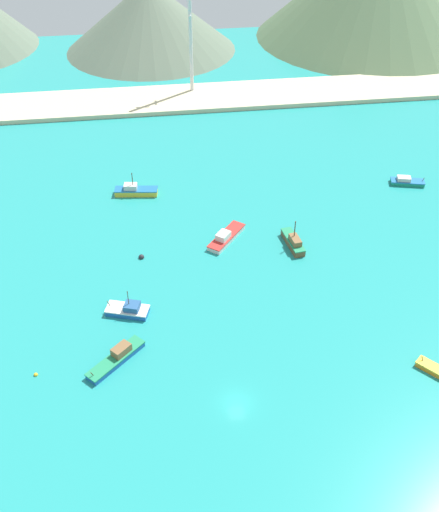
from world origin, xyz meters
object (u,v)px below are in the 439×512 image
(fishing_boat_1, at_px, (128,310))
(fishing_boat_6, at_px, (117,358))
(buoy_1, at_px, (36,375))
(fishing_boat_0, at_px, (407,181))
(fishing_boat_3, at_px, (135,191))
(radio_tower, at_px, (190,30))
(fishing_boat_4, at_px, (226,237))
(fishing_boat_2, at_px, (293,242))
(buoy_0, at_px, (141,257))

(fishing_boat_1, bearing_deg, fishing_boat_6, -100.43)
(fishing_boat_1, distance_m, buoy_1, 18.53)
(fishing_boat_0, bearing_deg, fishing_boat_3, 176.17)
(fishing_boat_1, distance_m, fishing_boat_3, 37.76)
(fishing_boat_0, xyz_separation_m, fishing_boat_1, (-62.93, -33.64, 0.11))
(radio_tower, bearing_deg, fishing_boat_4, -90.50)
(fishing_boat_4, bearing_deg, fishing_boat_1, -136.64)
(fishing_boat_1, relative_size, fishing_boat_6, 0.83)
(fishing_boat_2, bearing_deg, fishing_boat_1, -155.50)
(fishing_boat_1, xyz_separation_m, fishing_boat_6, (-1.94, -10.56, -0.03))
(fishing_boat_1, bearing_deg, fishing_boat_3, 86.74)
(fishing_boat_1, bearing_deg, radio_tower, 77.51)
(fishing_boat_4, bearing_deg, buoy_0, -168.34)
(fishing_boat_2, distance_m, fishing_boat_3, 37.84)
(fishing_boat_6, xyz_separation_m, radio_tower, (21.98, 101.02, 17.55))
(fishing_boat_2, xyz_separation_m, fishing_boat_3, (-30.01, 23.05, -0.06))
(buoy_0, bearing_deg, radio_tower, 77.04)
(fishing_boat_2, distance_m, buoy_0, 29.54)
(fishing_boat_4, xyz_separation_m, fishing_boat_6, (-21.35, -28.88, 0.00))
(fishing_boat_1, height_order, fishing_boat_4, fishing_boat_1)
(fishing_boat_1, bearing_deg, fishing_boat_2, 24.50)
(buoy_1, xyz_separation_m, radio_tower, (34.34, 102.22, 18.20))
(fishing_boat_1, xyz_separation_m, radio_tower, (20.04, 90.46, 17.52))
(fishing_boat_6, bearing_deg, radio_tower, 77.72)
(fishing_boat_0, xyz_separation_m, buoy_0, (-60.29, -18.77, -0.49))
(fishing_boat_6, xyz_separation_m, buoy_1, (-12.36, -1.20, -0.65))
(buoy_0, bearing_deg, fishing_boat_4, 11.66)
(fishing_boat_6, bearing_deg, buoy_0, 79.79)
(fishing_boat_0, bearing_deg, fishing_boat_1, -151.87)
(fishing_boat_2, relative_size, buoy_1, 13.38)
(fishing_boat_2, distance_m, buoy_1, 53.45)
(buoy_1, bearing_deg, fishing_boat_6, 5.57)
(fishing_boat_3, relative_size, radio_tower, 0.27)
(radio_tower, bearing_deg, fishing_boat_6, -102.28)
(fishing_boat_0, xyz_separation_m, fishing_boat_6, (-64.87, -44.19, 0.08))
(fishing_boat_0, xyz_separation_m, fishing_boat_3, (-60.78, 4.06, 0.23))
(fishing_boat_0, height_order, fishing_boat_2, fishing_boat_2)
(fishing_boat_0, relative_size, fishing_boat_6, 0.83)
(fishing_boat_1, bearing_deg, fishing_boat_0, 28.13)
(fishing_boat_4, distance_m, radio_tower, 74.24)
(fishing_boat_4, relative_size, fishing_boat_6, 1.05)
(fishing_boat_1, height_order, buoy_0, fishing_boat_1)
(fishing_boat_3, height_order, buoy_0, fishing_boat_3)
(buoy_0, bearing_deg, buoy_1, -122.46)
(fishing_boat_0, distance_m, fishing_boat_3, 60.91)
(fishing_boat_0, xyz_separation_m, fishing_boat_2, (-30.77, -18.98, 0.30))
(fishing_boat_3, distance_m, buoy_1, 52.13)
(fishing_boat_0, height_order, fishing_boat_6, fishing_boat_6)
(fishing_boat_2, relative_size, fishing_boat_4, 0.85)
(radio_tower, bearing_deg, fishing_boat_1, -102.49)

